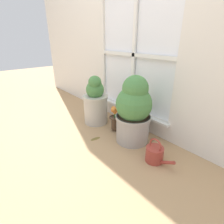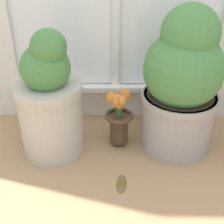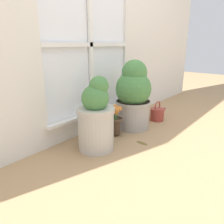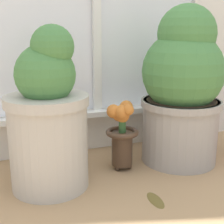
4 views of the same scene
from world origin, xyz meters
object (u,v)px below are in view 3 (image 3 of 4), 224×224
(potted_plant_right, at_px, (133,95))
(watering_can, at_px, (157,114))
(potted_plant_left, at_px, (96,118))
(flower_vase, at_px, (115,118))

(potted_plant_right, xyz_separation_m, watering_can, (0.35, -0.09, -0.25))
(potted_plant_left, height_order, potted_plant_right, potted_plant_right)
(potted_plant_left, height_order, watering_can, potted_plant_left)
(potted_plant_left, relative_size, flower_vase, 2.05)
(watering_can, bearing_deg, flower_vase, 171.18)
(potted_plant_right, xyz_separation_m, flower_vase, (-0.27, 0.00, -0.16))
(flower_vase, height_order, watering_can, flower_vase)
(potted_plant_left, xyz_separation_m, potted_plant_right, (0.57, 0.04, 0.06))
(potted_plant_left, distance_m, flower_vase, 0.32)
(potted_plant_right, relative_size, flower_vase, 2.35)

